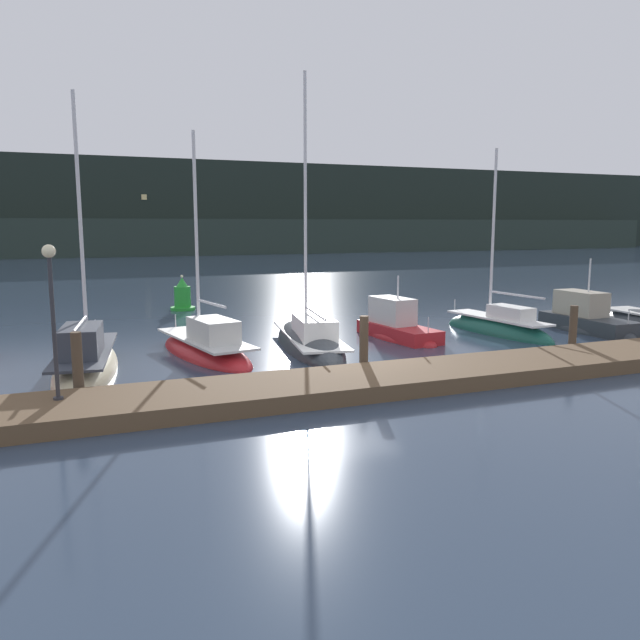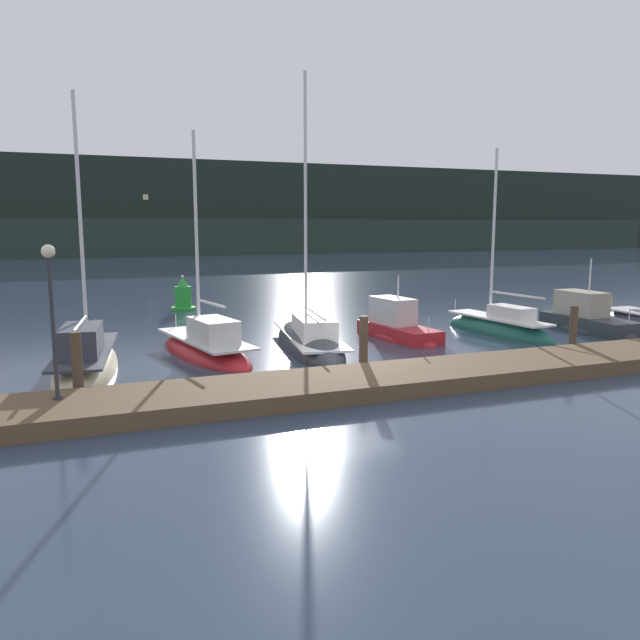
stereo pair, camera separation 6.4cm
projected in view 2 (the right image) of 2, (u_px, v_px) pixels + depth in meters
The scene contains 14 objects.
ground_plane at pixel (355, 370), 20.24m from camera, with size 400.00×400.00×0.00m, color #2D3D51.
dock at pixel (388, 380), 18.09m from camera, with size 43.40×2.80×0.45m, color brown.
mooring_pile_1 at pixel (77, 367), 16.49m from camera, with size 0.28×0.28×1.89m, color #4C3D2D.
mooring_pile_2 at pixel (364, 345), 19.50m from camera, with size 0.28×0.28×1.87m, color #4C3D2D.
mooring_pile_3 at pixel (573, 330), 22.52m from camera, with size 0.28×0.28×1.79m, color #4C3D2D.
sailboat_berth_3 at pixel (86, 367), 19.95m from camera, with size 2.76×7.47×9.55m.
sailboat_berth_4 at pixel (206, 351), 22.53m from camera, with size 3.20×6.98×8.53m.
sailboat_berth_5 at pixel (309, 344), 24.07m from camera, with size 3.39×8.39×11.19m.
motorboat_berth_6 at pixel (397, 332), 25.88m from camera, with size 2.12×4.85×3.13m.
sailboat_berth_7 at pixel (498, 331), 26.96m from camera, with size 2.13×6.39×8.61m.
motorboat_berth_8 at pixel (587, 325), 27.55m from camera, with size 1.77×5.06×3.86m.
channel_buoy at pixel (183, 297), 34.36m from camera, with size 1.35×1.35×1.93m.
dock_lamppost at pixel (51, 296), 14.87m from camera, with size 0.32×0.32×3.77m.
hillside_backdrop at pixel (146, 211), 102.86m from camera, with size 240.00×23.00×14.85m.
Camera 2 is at (-8.24, -17.99, 4.69)m, focal length 35.00 mm.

